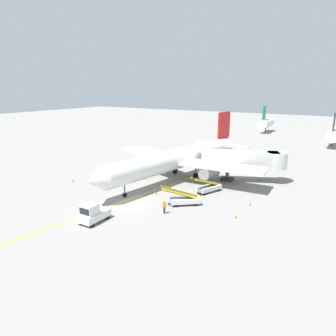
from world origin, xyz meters
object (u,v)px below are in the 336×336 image
(belt_loader_forward_hold, at_px, (184,199))
(safety_cone_nose_right, at_px, (245,190))
(safety_cone_nose_left, at_px, (73,181))
(safety_cone_tail_area, at_px, (236,216))
(baggage_tug_near_wing, at_px, (115,174))
(safety_cone_wingtip_left, at_px, (250,204))
(safety_cone_wingtip_right, at_px, (156,193))
(pushback_tug, at_px, (93,214))
(jet_bridge, at_px, (248,160))
(belt_loader_aft_hold, at_px, (208,187))
(airliner, at_px, (180,158))
(ground_crew_marshaller, at_px, (164,206))

(belt_loader_forward_hold, height_order, safety_cone_nose_right, belt_loader_forward_hold)
(safety_cone_nose_left, distance_m, safety_cone_tail_area, 26.95)
(baggage_tug_near_wing, distance_m, safety_cone_wingtip_left, 22.34)
(safety_cone_wingtip_left, relative_size, safety_cone_wingtip_right, 1.00)
(pushback_tug, bearing_deg, belt_loader_forward_hold, 58.23)
(jet_bridge, height_order, safety_cone_nose_left, jet_bridge)
(belt_loader_aft_hold, xyz_separation_m, safety_cone_nose_left, (-20.37, -7.02, -0.56))
(safety_cone_nose_left, bearing_deg, airliner, 39.39)
(belt_loader_aft_hold, height_order, safety_cone_nose_left, belt_loader_aft_hold)
(jet_bridge, height_order, baggage_tug_near_wing, jet_bridge)
(jet_bridge, height_order, belt_loader_forward_hold, jet_bridge)
(belt_loader_forward_hold, xyz_separation_m, safety_cone_nose_right, (4.91, 9.23, -0.56))
(airliner, bearing_deg, ground_crew_marshaller, -67.18)
(belt_loader_forward_hold, bearing_deg, pushback_tug, -121.77)
(ground_crew_marshaller, relative_size, safety_cone_nose_right, 3.86)
(ground_crew_marshaller, distance_m, safety_cone_wingtip_right, 6.72)
(belt_loader_forward_hold, xyz_separation_m, safety_cone_wingtip_right, (-5.15, 1.21, -0.56))
(pushback_tug, relative_size, belt_loader_aft_hold, 0.71)
(belt_loader_aft_hold, distance_m, safety_cone_tail_area, 9.40)
(pushback_tug, bearing_deg, baggage_tug_near_wing, 122.70)
(airliner, relative_size, pushback_tug, 9.69)
(jet_bridge, bearing_deg, safety_cone_wingtip_right, -123.76)
(safety_cone_nose_left, bearing_deg, baggage_tug_near_wing, 44.21)
(belt_loader_forward_hold, distance_m, safety_cone_tail_area, 7.17)
(baggage_tug_near_wing, distance_m, belt_loader_forward_hold, 15.51)
(airliner, relative_size, safety_cone_wingtip_right, 80.14)
(safety_cone_wingtip_left, bearing_deg, belt_loader_forward_hold, -149.89)
(jet_bridge, height_order, safety_cone_nose_right, jet_bridge)
(belt_loader_aft_hold, xyz_separation_m, safety_cone_nose_right, (4.36, 3.03, -0.56))
(belt_loader_aft_hold, relative_size, safety_cone_wingtip_left, 11.64)
(baggage_tug_near_wing, bearing_deg, belt_loader_forward_hold, -14.36)
(belt_loader_aft_hold, bearing_deg, safety_cone_wingtip_left, -16.15)
(safety_cone_nose_left, distance_m, safety_cone_nose_right, 26.69)
(pushback_tug, relative_size, ground_crew_marshaller, 2.14)
(safety_cone_tail_area, bearing_deg, jet_bridge, 103.39)
(ground_crew_marshaller, relative_size, safety_cone_nose_left, 3.86)
(safety_cone_wingtip_right, height_order, safety_cone_tail_area, same)
(safety_cone_wingtip_left, height_order, safety_cone_wingtip_right, same)
(belt_loader_forward_hold, bearing_deg, jet_bridge, 75.87)
(safety_cone_nose_left, height_order, safety_cone_tail_area, same)
(jet_bridge, distance_m, ground_crew_marshaller, 18.70)
(belt_loader_aft_hold, relative_size, safety_cone_wingtip_right, 11.64)
(baggage_tug_near_wing, xyz_separation_m, safety_cone_wingtip_left, (22.33, 0.39, -0.71))
(pushback_tug, xyz_separation_m, belt_loader_aft_hold, (6.72, 16.15, -0.22))
(safety_cone_nose_right, distance_m, safety_cone_wingtip_left, 5.53)
(belt_loader_aft_hold, distance_m, ground_crew_marshaller, 9.99)
(baggage_tug_near_wing, xyz_separation_m, safety_cone_nose_right, (19.94, 5.38, -0.71))
(jet_bridge, xyz_separation_m, safety_cone_wingtip_left, (3.71, -10.07, -3.32))
(ground_crew_marshaller, bearing_deg, baggage_tug_near_wing, 152.24)
(airliner, distance_m, pushback_tug, 20.24)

